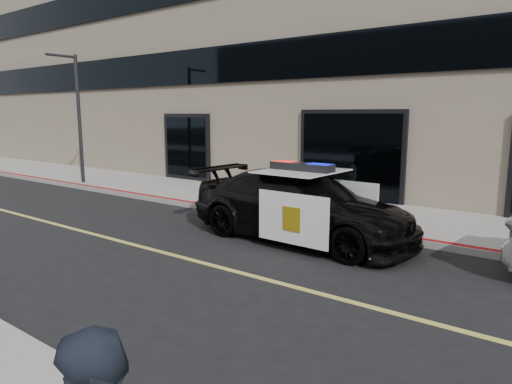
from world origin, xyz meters
The scene contains 6 objects.
ground centered at (0.00, 0.00, 0.00)m, with size 120.00×120.00×0.00m, color black.
sidewalk_n centered at (0.00, 5.25, 0.07)m, with size 60.00×3.50×0.15m, color gray.
building_n centered at (0.00, 10.50, 6.00)m, with size 60.00×7.00×12.00m, color #756856.
police_car centered at (-0.05, 2.51, 0.77)m, with size 2.58×5.36×1.71m.
fire_hydrant centered at (-2.06, 4.24, 0.51)m, with size 0.35×0.48×0.77m.
street_light centered at (-10.65, 3.91, 2.76)m, with size 0.13×1.20×4.73m.
Camera 1 is at (5.00, -5.94, 2.75)m, focal length 32.00 mm.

